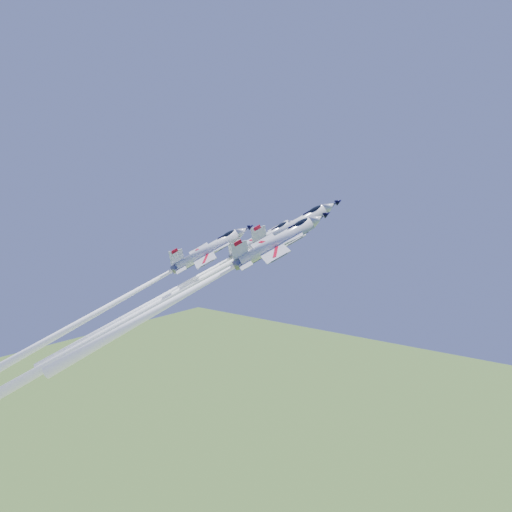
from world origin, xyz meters
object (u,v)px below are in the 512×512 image
Objects in this scene: jet_right at (198,287)px; jet_slot at (106,308)px; jet_lead at (179,292)px; jet_left at (180,287)px.

jet_slot is at bearing -121.98° from jet_right.
jet_lead is 9.45m from jet_right.
jet_lead is 12.33m from jet_slot.
jet_lead reaches higher than jet_slot.
jet_right is at bearing 58.02° from jet_slot.
jet_left is at bearing 98.80° from jet_slot.
jet_slot is (-15.71, -5.81, -4.54)m from jet_right.
jet_right reaches higher than jet_slot.
jet_lead reaches higher than jet_right.
jet_slot is at bearing -89.90° from jet_lead.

